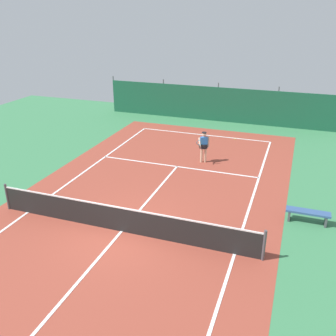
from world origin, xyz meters
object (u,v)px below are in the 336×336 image
tennis_player (204,145)px  water_bottle (299,210)px  parked_car (277,105)px  tennis_ball_near_player (235,139)px  courtside_bench (308,214)px  tennis_net (121,219)px

tennis_player → water_bottle: 6.33m
tennis_player → parked_car: size_ratio=0.39×
tennis_ball_near_player → parked_car: size_ratio=0.02×
tennis_ball_near_player → courtside_bench: 9.78m
tennis_ball_near_player → parked_car: 6.70m
courtside_bench → water_bottle: courtside_bench is taller
tennis_player → parked_car: 10.99m
tennis_player → courtside_bench: size_ratio=1.03×
tennis_player → tennis_ball_near_player: 4.44m
tennis_net → parked_car: (3.90, 18.06, 0.33)m
tennis_player → parked_car: (2.81, 10.62, -0.12)m
courtside_bench → tennis_player: bearing=139.0°
tennis_ball_near_player → tennis_player: bearing=-102.2°
parked_car → courtside_bench: bearing=-80.6°
tennis_player → water_bottle: size_ratio=6.83×
courtside_bench → tennis_net: bearing=-155.3°
tennis_net → water_bottle: size_ratio=42.17×
tennis_ball_near_player → parked_car: bearing=73.5°
parked_car → courtside_bench: parked_car is taller
tennis_player → parked_car: parked_car is taller
parked_car → tennis_player: bearing=-104.4°
tennis_player → courtside_bench: bearing=117.6°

